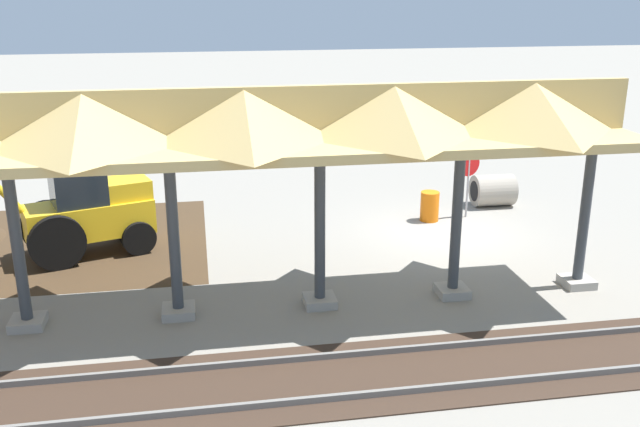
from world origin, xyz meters
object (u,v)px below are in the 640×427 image
(traffic_barrel, at_px, (430,206))
(stop_sign, at_px, (469,171))
(concrete_pipe, at_px, (493,190))
(backhoe, at_px, (83,209))

(traffic_barrel, bearing_deg, stop_sign, -173.26)
(stop_sign, distance_m, traffic_barrel, 1.61)
(stop_sign, relative_size, concrete_pipe, 1.58)
(backhoe, bearing_deg, concrete_pipe, -169.44)
(backhoe, bearing_deg, traffic_barrel, -173.28)
(backhoe, distance_m, traffic_barrel, 9.97)
(stop_sign, relative_size, traffic_barrel, 2.28)
(backhoe, bearing_deg, stop_sign, -173.28)
(concrete_pipe, height_order, traffic_barrel, concrete_pipe)
(backhoe, xyz_separation_m, concrete_pipe, (-12.38, -2.31, -0.76))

